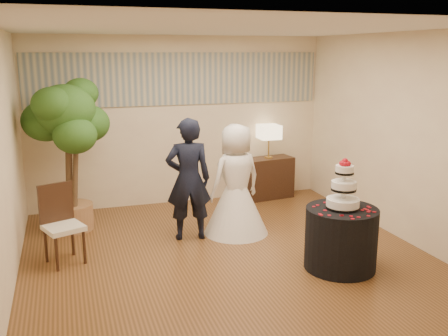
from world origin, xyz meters
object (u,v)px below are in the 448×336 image
object	(u,v)px
console	(268,178)
bride	(236,179)
side_chair	(63,225)
table_lamp	(269,141)
groom	(188,179)
wedding_cake	(344,184)
cake_table	(341,238)
ficus_tree	(68,155)

from	to	relation	value
console	bride	bearing A→B (deg)	-134.58
side_chair	table_lamp	bearing A→B (deg)	6.34
groom	wedding_cake	distance (m)	2.13
cake_table	console	distance (m)	3.03
side_chair	cake_table	bearing A→B (deg)	-42.11
bride	wedding_cake	size ratio (longest dim) A/B	2.62
table_lamp	ficus_tree	distance (m)	3.41
wedding_cake	console	distance (m)	3.10
bride	cake_table	xyz separation A→B (m)	(0.79, -1.52, -0.42)
bride	console	size ratio (longest dim) A/B	1.81
cake_table	console	world-z (taller)	cake_table
wedding_cake	console	xyz separation A→B (m)	(0.34, 3.01, -0.69)
cake_table	wedding_cake	distance (m)	0.67
bride	wedding_cake	xyz separation A→B (m)	(0.79, -1.52, 0.26)
cake_table	wedding_cake	size ratio (longest dim) A/B	1.41
console	ficus_tree	xyz separation A→B (m)	(-3.35, -0.63, 0.75)
cake_table	bride	bearing A→B (deg)	117.46
table_lamp	console	bearing A→B (deg)	0.00
wedding_cake	ficus_tree	distance (m)	3.84
groom	bride	xyz separation A→B (m)	(0.69, 0.00, -0.06)
console	ficus_tree	bearing A→B (deg)	-177.03
side_chair	console	bearing A→B (deg)	6.34
groom	console	xyz separation A→B (m)	(1.81, 1.49, -0.48)
console	ficus_tree	world-z (taller)	ficus_tree
groom	table_lamp	size ratio (longest dim) A/B	2.91
cake_table	ficus_tree	bearing A→B (deg)	141.64
bride	ficus_tree	bearing A→B (deg)	-34.68
cake_table	console	size ratio (longest dim) A/B	0.98
groom	cake_table	world-z (taller)	groom
wedding_cake	ficus_tree	xyz separation A→B (m)	(-3.01, 2.38, 0.06)
groom	cake_table	bearing A→B (deg)	141.16
wedding_cake	table_lamp	distance (m)	3.03
wedding_cake	console	size ratio (longest dim) A/B	0.69
cake_table	ficus_tree	size ratio (longest dim) A/B	0.38
cake_table	side_chair	distance (m)	3.34
groom	table_lamp	bearing A→B (deg)	-133.63
groom	ficus_tree	bearing A→B (deg)	-22.60
ficus_tree	side_chair	bearing A→B (deg)	-95.66
groom	side_chair	world-z (taller)	groom
groom	console	distance (m)	2.40
bride	table_lamp	bearing A→B (deg)	-140.33
table_lamp	cake_table	bearing A→B (deg)	-96.35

